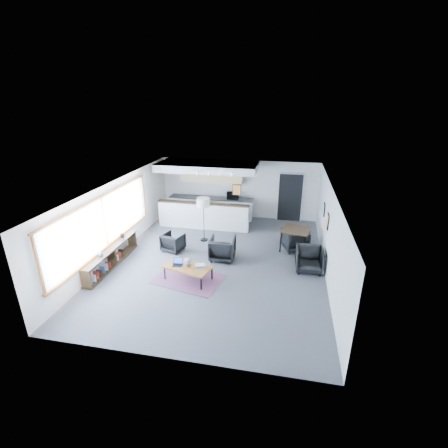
% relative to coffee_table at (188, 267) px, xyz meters
% --- Properties ---
extents(room, '(7.02, 9.02, 2.62)m').
position_rel_coffee_table_xyz_m(room, '(0.60, 1.34, 0.88)').
color(room, '#464649').
rests_on(room, ground).
extents(window, '(0.10, 5.95, 1.66)m').
position_rel_coffee_table_xyz_m(window, '(-2.86, 0.44, 1.04)').
color(window, '#8CBFFF').
rests_on(window, room).
extents(console, '(0.35, 3.00, 0.80)m').
position_rel_coffee_table_xyz_m(console, '(-2.70, 0.29, -0.09)').
color(console, '#312111').
rests_on(console, floor).
extents(kitchenette, '(4.20, 1.96, 2.60)m').
position_rel_coffee_table_xyz_m(kitchenette, '(-0.60, 5.05, 0.96)').
color(kitchenette, white).
rests_on(kitchenette, floor).
extents(doorway, '(1.10, 0.12, 2.15)m').
position_rel_coffee_table_xyz_m(doorway, '(2.90, 5.76, 0.66)').
color(doorway, black).
rests_on(doorway, room).
extents(track_light, '(1.60, 0.07, 0.15)m').
position_rel_coffee_table_xyz_m(track_light, '(0.01, 3.54, 2.11)').
color(track_light, silver).
rests_on(track_light, room).
extents(wall_art_lower, '(0.03, 0.38, 0.48)m').
position_rel_coffee_table_xyz_m(wall_art_lower, '(4.07, 1.74, 1.13)').
color(wall_art_lower, black).
rests_on(wall_art_lower, room).
extents(wall_art_upper, '(0.03, 0.34, 0.44)m').
position_rel_coffee_table_xyz_m(wall_art_upper, '(4.07, 3.04, 1.08)').
color(wall_art_upper, black).
rests_on(wall_art_upper, room).
extents(kilim_rug, '(2.22, 1.73, 0.01)m').
position_rel_coffee_table_xyz_m(kilim_rug, '(-0.00, -0.00, -0.41)').
color(kilim_rug, '#542C42').
rests_on(kilim_rug, floor).
extents(coffee_table, '(1.54, 1.10, 0.45)m').
position_rel_coffee_table_xyz_m(coffee_table, '(0.00, 0.00, 0.00)').
color(coffee_table, brown).
rests_on(coffee_table, floor).
extents(laptop, '(0.32, 0.28, 0.21)m').
position_rel_coffee_table_xyz_m(laptop, '(-0.33, 0.03, 0.10)').
color(laptop, black).
rests_on(laptop, coffee_table).
extents(ceramic_pot, '(0.26, 0.26, 0.26)m').
position_rel_coffee_table_xyz_m(ceramic_pot, '(-0.01, 0.02, 0.16)').
color(ceramic_pot, gray).
rests_on(ceramic_pot, coffee_table).
extents(book_stack, '(0.36, 0.32, 0.09)m').
position_rel_coffee_table_xyz_m(book_stack, '(0.38, 0.02, 0.08)').
color(book_stack, silver).
rests_on(book_stack, coffee_table).
extents(coaster, '(0.10, 0.10, 0.01)m').
position_rel_coffee_table_xyz_m(coaster, '(0.12, -0.22, 0.04)').
color(coaster, '#E5590C').
rests_on(coaster, coffee_table).
extents(armchair_left, '(0.83, 0.80, 0.70)m').
position_rel_coffee_table_xyz_m(armchair_left, '(-1.13, 1.82, -0.07)').
color(armchair_left, black).
rests_on(armchair_left, floor).
extents(armchair_right, '(0.85, 0.80, 0.85)m').
position_rel_coffee_table_xyz_m(armchair_right, '(0.74, 1.52, 0.00)').
color(armchair_right, black).
rests_on(armchair_right, floor).
extents(floor_lamp, '(0.58, 0.58, 1.70)m').
position_rel_coffee_table_xyz_m(floor_lamp, '(-0.27, 2.90, 1.05)').
color(floor_lamp, black).
rests_on(floor_lamp, floor).
extents(dining_table, '(1.14, 1.14, 0.80)m').
position_rel_coffee_table_xyz_m(dining_table, '(3.16, 2.74, 0.31)').
color(dining_table, '#312111').
rests_on(dining_table, floor).
extents(dining_chair_near, '(0.74, 0.69, 0.73)m').
position_rel_coffee_table_xyz_m(dining_chair_near, '(3.60, 1.28, -0.05)').
color(dining_chair_near, black).
rests_on(dining_chair_near, floor).
extents(dining_chair_far, '(0.88, 0.86, 0.71)m').
position_rel_coffee_table_xyz_m(dining_chair_far, '(3.16, 2.75, -0.06)').
color(dining_chair_far, black).
rests_on(dining_chair_far, floor).
extents(microwave, '(0.57, 0.36, 0.36)m').
position_rel_coffee_table_xyz_m(microwave, '(0.40, 5.49, 0.69)').
color(microwave, black).
rests_on(microwave, kitchenette).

